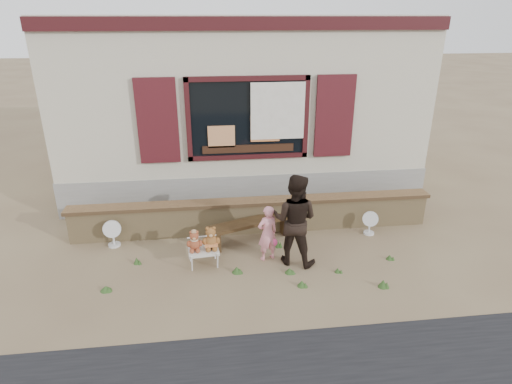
{
  "coord_description": "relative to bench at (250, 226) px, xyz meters",
  "views": [
    {
      "loc": [
        -0.87,
        -6.57,
        4.01
      ],
      "look_at": [
        0.0,
        0.6,
        1.0
      ],
      "focal_mm": 30.0,
      "sensor_mm": 36.0,
      "label": 1
    }
  ],
  "objects": [
    {
      "name": "folding_chair",
      "position": [
        -0.89,
        -0.74,
        -0.02
      ],
      "size": [
        0.55,
        0.5,
        0.31
      ],
      "rotation": [
        0.0,
        0.0,
        0.1
      ],
      "color": "beige",
      "rests_on": "ground"
    },
    {
      "name": "child",
      "position": [
        0.23,
        -0.69,
        0.2
      ],
      "size": [
        0.43,
        0.36,
        1.02
      ],
      "primitive_type": "imported",
      "rotation": [
        0.0,
        0.0,
        3.49
      ],
      "color": "pink",
      "rests_on": "ground"
    },
    {
      "name": "brick_wall",
      "position": [
        0.11,
        0.41,
        0.03
      ],
      "size": [
        7.1,
        0.36,
        0.67
      ],
      "color": "tan",
      "rests_on": "ground"
    },
    {
      "name": "grass_tufts",
      "position": [
        0.17,
        -1.15,
        -0.25
      ],
      "size": [
        4.94,
        1.6,
        0.14
      ],
      "color": "#2E4E1F",
      "rests_on": "ground"
    },
    {
      "name": "teddy_bear_left",
      "position": [
        -1.03,
        -0.75,
        0.19
      ],
      "size": [
        0.29,
        0.26,
        0.36
      ],
      "primitive_type": null,
      "rotation": [
        0.0,
        0.0,
        0.1
      ],
      "color": "brown",
      "rests_on": "folding_chair"
    },
    {
      "name": "fan_right",
      "position": [
        2.35,
        -0.0,
        -0.06
      ],
      "size": [
        0.32,
        0.21,
        0.49
      ],
      "rotation": [
        0.0,
        0.0,
        -0.33
      ],
      "color": "silver",
      "rests_on": "ground"
    },
    {
      "name": "adult",
      "position": [
        0.67,
        -0.82,
        0.5
      ],
      "size": [
        0.98,
        0.9,
        1.62
      ],
      "primitive_type": "imported",
      "rotation": [
        0.0,
        0.0,
        2.68
      ],
      "color": "black",
      "rests_on": "ground"
    },
    {
      "name": "ground",
      "position": [
        0.11,
        -0.59,
        -0.31
      ],
      "size": [
        80.0,
        80.0,
        0.0
      ],
      "primitive_type": "plane",
      "color": "brown",
      "rests_on": "ground"
    },
    {
      "name": "teddy_bear_right",
      "position": [
        -0.75,
        -0.73,
        0.21
      ],
      "size": [
        0.32,
        0.29,
        0.41
      ],
      "primitive_type": null,
      "rotation": [
        0.0,
        0.0,
        0.1
      ],
      "color": "brown",
      "rests_on": "folding_chair"
    },
    {
      "name": "bench",
      "position": [
        0.0,
        0.0,
        0.0
      ],
      "size": [
        1.66,
        0.89,
        0.42
      ],
      "rotation": [
        0.0,
        0.0,
        0.35
      ],
      "color": "#302110",
      "rests_on": "ground"
    },
    {
      "name": "shopfront",
      "position": [
        0.11,
        3.9,
        1.69
      ],
      "size": [
        8.04,
        5.13,
        4.0
      ],
      "color": "#ACA58B",
      "rests_on": "ground"
    },
    {
      "name": "fan_left",
      "position": [
        -2.55,
        0.11,
        -0.04
      ],
      "size": [
        0.34,
        0.23,
        0.53
      ],
      "rotation": [
        0.0,
        0.0,
        0.08
      ],
      "color": "silver",
      "rests_on": "ground"
    }
  ]
}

